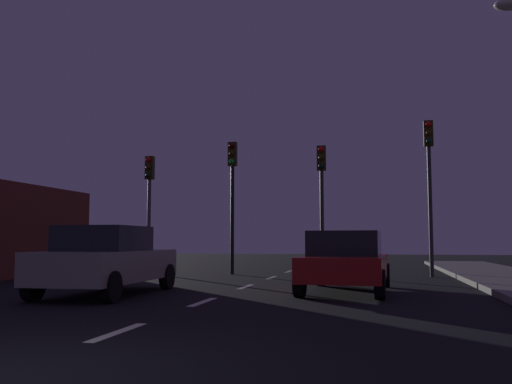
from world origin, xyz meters
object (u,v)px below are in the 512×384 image
at_px(traffic_signal_far_left, 149,190).
at_px(traffic_signal_center_left, 232,181).
at_px(car_adjacent_lane, 107,260).
at_px(traffic_signal_center_right, 322,184).
at_px(traffic_signal_far_right, 429,168).
at_px(car_stopped_ahead, 346,261).

relative_size(traffic_signal_far_left, traffic_signal_center_left, 0.91).
bearing_deg(car_adjacent_lane, traffic_signal_center_left, 83.79).
bearing_deg(traffic_signal_center_right, traffic_signal_far_right, 0.02).
height_order(traffic_signal_center_left, car_adjacent_lane, traffic_signal_center_left).
bearing_deg(car_stopped_ahead, car_adjacent_lane, -161.03).
distance_m(traffic_signal_far_right, car_adjacent_lane, 11.72).
bearing_deg(traffic_signal_far_left, traffic_signal_center_left, 0.02).
height_order(traffic_signal_far_left, traffic_signal_center_left, traffic_signal_center_left).
bearing_deg(traffic_signal_center_right, traffic_signal_far_left, -180.00).
distance_m(traffic_signal_center_right, traffic_signal_far_right, 3.77).
height_order(traffic_signal_far_right, car_stopped_ahead, traffic_signal_far_right).
xyz_separation_m(traffic_signal_far_left, car_adjacent_lane, (2.44, -8.07, -2.38)).
relative_size(traffic_signal_far_left, traffic_signal_far_right, 0.83).
bearing_deg(traffic_signal_far_left, car_stopped_ahead, -38.54).
height_order(traffic_signal_center_right, car_stopped_ahead, traffic_signal_center_right).
bearing_deg(traffic_signal_center_left, traffic_signal_far_left, -179.98).
bearing_deg(traffic_signal_far_left, traffic_signal_far_right, 0.01).
relative_size(traffic_signal_far_right, car_adjacent_lane, 1.22).
xyz_separation_m(traffic_signal_far_right, car_adjacent_lane, (-7.96, -8.08, -2.98)).
relative_size(traffic_signal_center_left, traffic_signal_center_right, 1.06).
relative_size(traffic_signal_far_left, car_stopped_ahead, 1.02).
bearing_deg(traffic_signal_far_right, car_stopped_ahead, -112.49).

